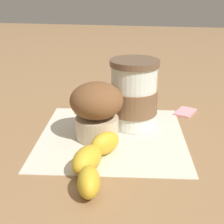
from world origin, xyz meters
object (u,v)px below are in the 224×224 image
banana (92,160)px  muffin (97,108)px  sugar_packet (185,111)px  coffee_cup (134,95)px

banana → muffin: bearing=-171.5°
muffin → sugar_packet: size_ratio=1.87×
muffin → coffee_cup: bearing=137.6°
banana → coffee_cup: bearing=166.6°
coffee_cup → sugar_packet: (-0.08, 0.10, -0.05)m
banana → sugar_packet: (-0.24, 0.13, -0.02)m
muffin → banana: size_ratio=0.60×
coffee_cup → sugar_packet: size_ratio=2.38×
coffee_cup → sugar_packet: coffee_cup is taller
coffee_cup → muffin: 0.08m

